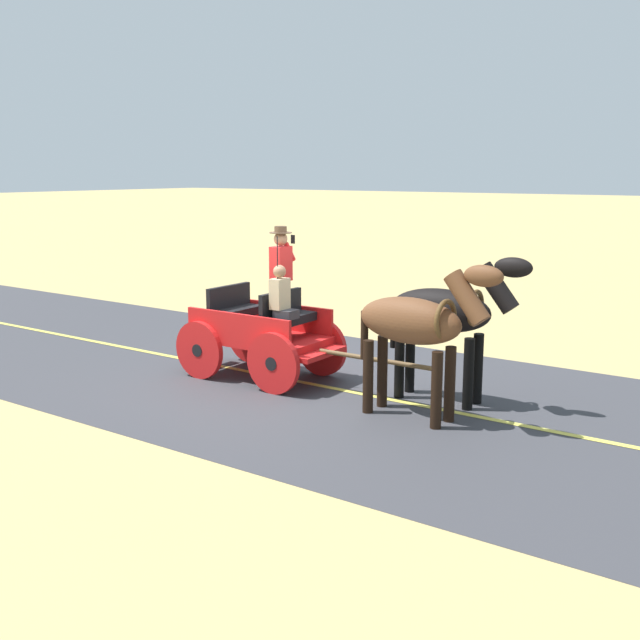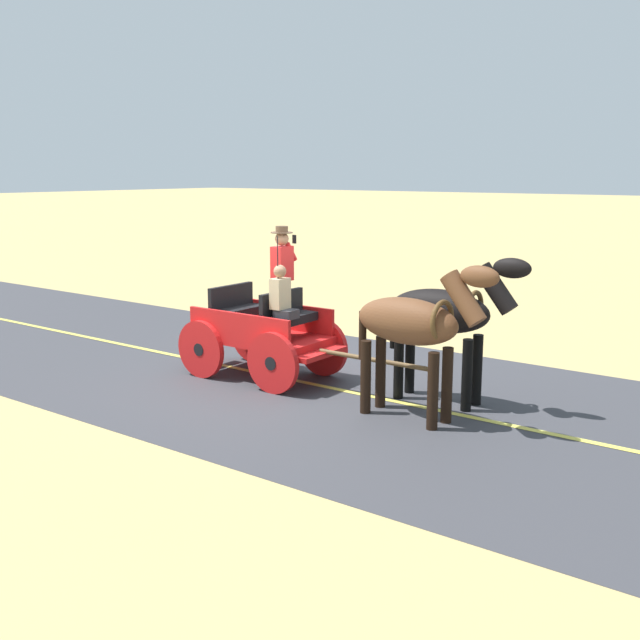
# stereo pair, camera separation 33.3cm
# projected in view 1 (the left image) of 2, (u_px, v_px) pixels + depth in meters

# --- Properties ---
(ground_plane) EXTENTS (200.00, 200.00, 0.00)m
(ground_plane) POSITION_uv_depth(u_px,v_px,m) (280.00, 378.00, 12.49)
(ground_plane) COLOR tan
(road_surface) EXTENTS (6.68, 160.00, 0.01)m
(road_surface) POSITION_uv_depth(u_px,v_px,m) (280.00, 378.00, 12.48)
(road_surface) COLOR #38383D
(road_surface) RESTS_ON ground
(road_centre_stripe) EXTENTS (0.12, 160.00, 0.00)m
(road_centre_stripe) POSITION_uv_depth(u_px,v_px,m) (280.00, 378.00, 12.48)
(road_centre_stripe) COLOR #DBCC4C
(road_centre_stripe) RESTS_ON road_surface
(horse_drawn_carriage) EXTENTS (1.43, 4.50, 2.50)m
(horse_drawn_carriage) POSITION_uv_depth(u_px,v_px,m) (264.00, 329.00, 12.38)
(horse_drawn_carriage) COLOR red
(horse_drawn_carriage) RESTS_ON ground
(horse_near_side) EXTENTS (0.63, 2.13, 2.21)m
(horse_near_side) POSITION_uv_depth(u_px,v_px,m) (447.00, 314.00, 10.97)
(horse_near_side) COLOR black
(horse_near_side) RESTS_ON ground
(horse_off_side) EXTENTS (0.64, 2.13, 2.21)m
(horse_off_side) POSITION_uv_depth(u_px,v_px,m) (417.00, 325.00, 10.21)
(horse_off_side) COLOR brown
(horse_off_side) RESTS_ON ground
(traffic_cone) EXTENTS (0.32, 0.32, 0.50)m
(traffic_cone) POSITION_uv_depth(u_px,v_px,m) (271.00, 316.00, 16.46)
(traffic_cone) COLOR orange
(traffic_cone) RESTS_ON ground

